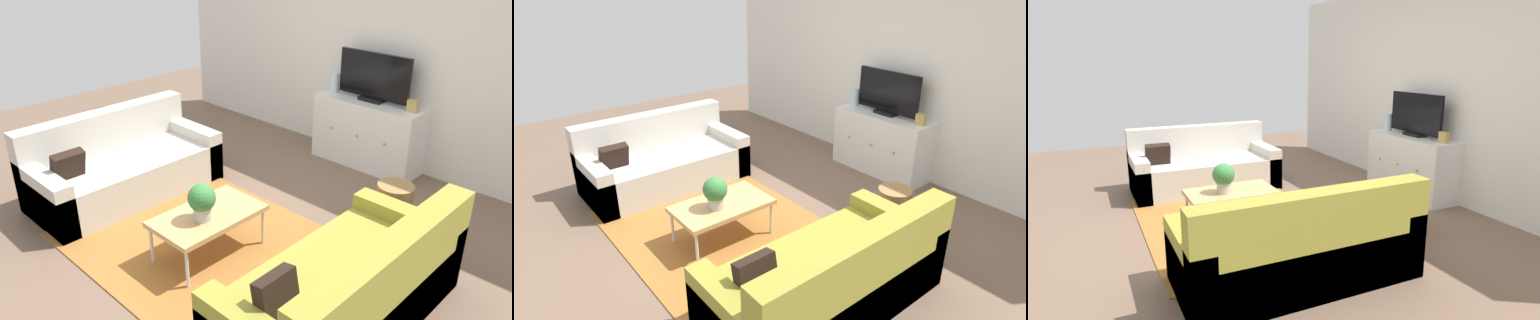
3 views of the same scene
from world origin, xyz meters
The scene contains 12 objects.
ground_plane centered at (0.00, 0.00, 0.00)m, with size 10.00×10.00×0.00m, color brown.
wall_back centered at (0.00, 2.55, 1.35)m, with size 6.40×0.12×2.70m, color silver.
area_rug centered at (0.00, -0.15, 0.01)m, with size 2.50×1.90×0.01m, color #9E662D.
couch_left_side centered at (-1.44, -0.10, 0.28)m, with size 0.89×1.90×0.83m.
couch_right_side centered at (1.44, -0.10, 0.28)m, with size 0.89×1.90×0.83m.
coffee_table centered at (0.08, -0.21, 0.36)m, with size 0.54×0.92×0.39m.
potted_plant centered at (0.12, -0.30, 0.57)m, with size 0.23×0.23×0.31m.
tv_console centered at (0.03, 2.27, 0.39)m, with size 1.26×0.47×0.78m.
flat_screen_tv centered at (0.03, 2.29, 1.05)m, with size 0.87×0.16×0.54m.
glass_vase centered at (-0.48, 2.27, 0.89)m, with size 0.11×0.11×0.23m, color silver.
mantel_clock centered at (0.54, 2.27, 0.84)m, with size 0.11×0.07×0.13m, color tan.
wicker_basket centered at (0.95, 1.31, 0.20)m, with size 0.34×0.34×0.40m, color #9E7547.
Camera 2 is at (3.20, -2.12, 2.43)m, focal length 30.49 mm.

